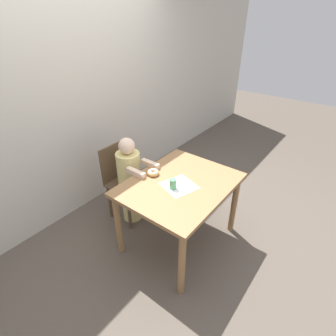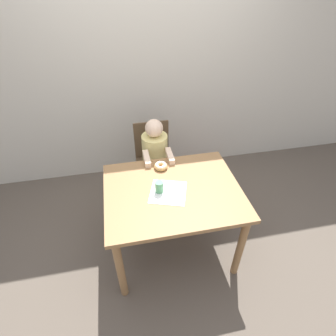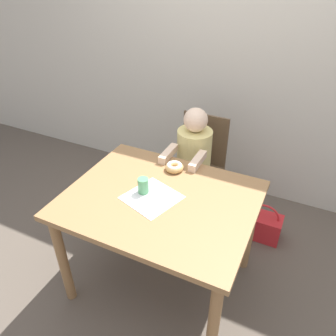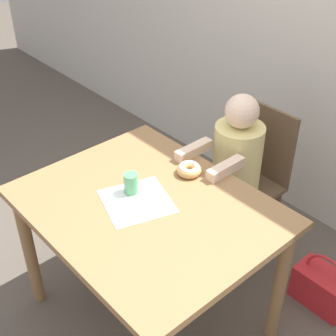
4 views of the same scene
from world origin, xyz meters
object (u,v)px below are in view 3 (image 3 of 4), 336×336
object	(u,v)px
child_figure	(193,171)
cup	(144,185)
chair	(198,170)
donut	(174,167)
handbag	(262,225)

from	to	relation	value
child_figure	cup	world-z (taller)	child_figure
chair	cup	xyz separation A→B (m)	(-0.07, -0.73, 0.32)
donut	cup	xyz separation A→B (m)	(-0.06, -0.28, 0.02)
chair	child_figure	xyz separation A→B (m)	(0.00, -0.11, 0.05)
donut	handbag	distance (m)	0.96
cup	handbag	bearing A→B (deg)	48.46
chair	child_figure	distance (m)	0.12
donut	handbag	world-z (taller)	donut
child_figure	donut	xyz separation A→B (m)	(-0.00, -0.34, 0.24)
chair	handbag	xyz separation A→B (m)	(0.56, -0.02, -0.35)
chair	handbag	world-z (taller)	chair
donut	cup	bearing A→B (deg)	-102.88
child_figure	cup	size ratio (longest dim) A/B	10.62
handbag	child_figure	bearing A→B (deg)	-170.87
child_figure	handbag	xyz separation A→B (m)	(0.56, 0.09, -0.40)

